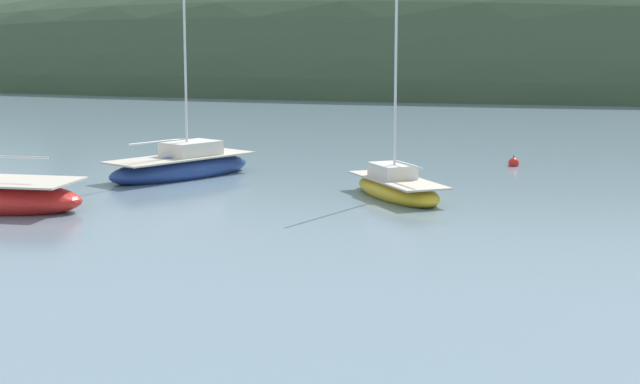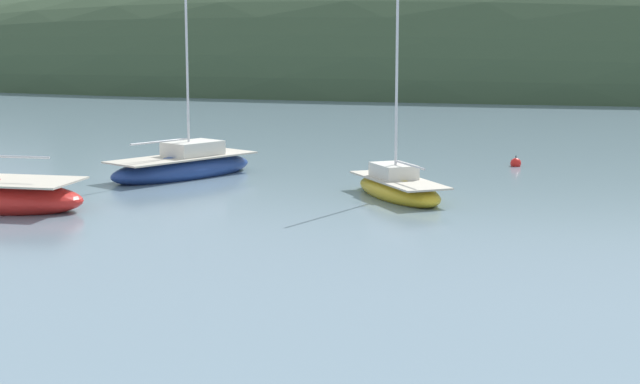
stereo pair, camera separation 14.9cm
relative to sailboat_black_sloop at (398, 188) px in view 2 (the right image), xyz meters
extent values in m
ellipsoid|color=#384C33|center=(-0.95, 62.41, -0.33)|extent=(150.00, 36.00, 25.53)
ellipsoid|color=gold|center=(0.02, -0.04, -0.10)|extent=(4.39, 5.21, 0.82)
cube|color=beige|center=(0.02, -0.04, 0.27)|extent=(4.04, 4.79, 0.06)
cube|color=silver|center=(-0.21, 0.30, 0.51)|extent=(1.88, 2.00, 0.49)
cylinder|color=silver|center=(-0.12, 0.17, 3.25)|extent=(0.09, 0.09, 5.96)
cylinder|color=silver|center=(0.50, -0.71, 0.88)|extent=(1.30, 1.80, 0.07)
ellipsoid|color=navy|center=(-8.80, 2.62, -0.04)|extent=(4.99, 6.81, 1.04)
cube|color=beige|center=(-8.80, 2.62, 0.43)|extent=(4.59, 6.26, 0.06)
cube|color=silver|center=(-8.56, 3.08, 0.71)|extent=(2.24, 2.52, 0.57)
cylinder|color=silver|center=(-8.65, 2.91, 3.75)|extent=(0.09, 0.09, 6.65)
cylinder|color=silver|center=(-9.29, 1.69, 1.11)|extent=(1.33, 2.46, 0.07)
cylinder|color=silver|center=(-11.52, -5.38, 1.35)|extent=(3.31, 0.22, 0.07)
sphere|color=red|center=(3.33, 8.92, -0.21)|extent=(0.44, 0.44, 0.44)
cylinder|color=black|center=(3.33, 8.92, 0.06)|extent=(0.04, 0.04, 0.10)
camera|label=1|loc=(5.52, -32.14, 5.13)|focal=55.31mm
camera|label=2|loc=(5.67, -32.10, 5.13)|focal=55.31mm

